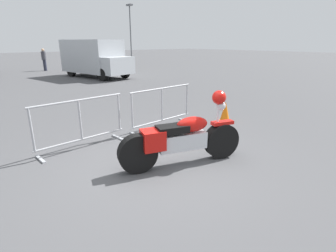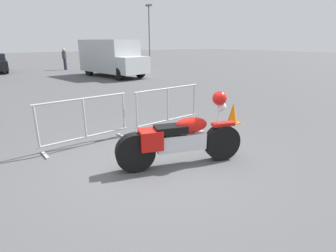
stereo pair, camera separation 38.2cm
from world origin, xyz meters
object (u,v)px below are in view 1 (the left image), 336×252
object	(u,v)px
motorcycle	(182,138)
pedestrian	(44,59)
crowd_barrier_far	(162,107)
delivery_van	(94,57)
street_lamp	(130,26)
crowd_barrier_near	(81,124)
traffic_cone	(225,112)

from	to	relation	value
motorcycle	pedestrian	size ratio (longest dim) A/B	1.37
crowd_barrier_far	delivery_van	size ratio (longest dim) A/B	0.38
pedestrian	street_lamp	bearing A→B (deg)	-22.66
motorcycle	crowd_barrier_far	bearing A→B (deg)	79.24
pedestrian	street_lamp	size ratio (longest dim) A/B	0.30
crowd_barrier_near	traffic_cone	world-z (taller)	crowd_barrier_near
motorcycle	pedestrian	world-z (taller)	pedestrian
motorcycle	pedestrian	distance (m)	19.27
crowd_barrier_far	delivery_van	distance (m)	11.44
motorcycle	street_lamp	xyz separation A→B (m)	(12.08, 20.55, 3.20)
crowd_barrier_far	delivery_van	world-z (taller)	delivery_van
delivery_van	street_lamp	bearing A→B (deg)	124.16
crowd_barrier_near	pedestrian	size ratio (longest dim) A/B	1.19
pedestrian	crowd_barrier_far	bearing A→B (deg)	-128.97
crowd_barrier_far	street_lamp	world-z (taller)	street_lamp
motorcycle	crowd_barrier_far	distance (m)	2.24
crowd_barrier_near	delivery_van	distance (m)	12.26
crowd_barrier_near	crowd_barrier_far	xyz separation A→B (m)	(2.20, 0.00, 0.00)
motorcycle	crowd_barrier_near	xyz separation A→B (m)	(-1.10, 1.95, 0.04)
motorcycle	crowd_barrier_near	size ratio (longest dim) A/B	1.15
motorcycle	street_lamp	world-z (taller)	street_lamp
motorcycle	street_lamp	distance (m)	24.05
crowd_barrier_far	street_lamp	distance (m)	21.83
motorcycle	crowd_barrier_far	xyz separation A→B (m)	(1.10, 1.95, 0.04)
motorcycle	pedestrian	bearing A→B (deg)	99.49
motorcycle	pedestrian	xyz separation A→B (m)	(3.08, 19.02, 0.41)
pedestrian	motorcycle	bearing A→B (deg)	-131.55
crowd_barrier_near	pedestrian	xyz separation A→B (m)	(4.18, 17.07, 0.37)
delivery_van	motorcycle	bearing A→B (deg)	-29.74
delivery_van	traffic_cone	xyz separation A→B (m)	(-1.61, -11.68, -0.95)
traffic_cone	pedestrian	bearing A→B (deg)	89.10
traffic_cone	street_lamp	distance (m)	21.74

